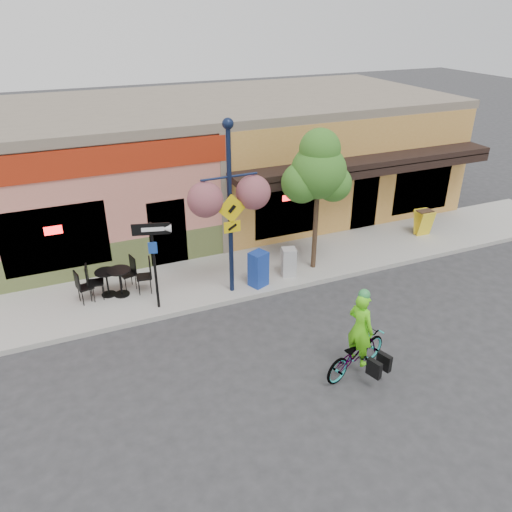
% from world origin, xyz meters
% --- Properties ---
extents(ground, '(90.00, 90.00, 0.00)m').
position_xyz_m(ground, '(0.00, 0.00, 0.00)').
color(ground, '#2D2D30').
rests_on(ground, ground).
extents(sidewalk, '(24.00, 3.00, 0.15)m').
position_xyz_m(sidewalk, '(0.00, 2.00, 0.07)').
color(sidewalk, '#9E9B93').
rests_on(sidewalk, ground).
extents(curb, '(24.00, 0.12, 0.15)m').
position_xyz_m(curb, '(0.00, 0.55, 0.07)').
color(curb, '#A8A59E').
rests_on(curb, ground).
extents(building, '(18.20, 8.20, 4.50)m').
position_xyz_m(building, '(0.00, 7.50, 2.25)').
color(building, '#CD7765').
rests_on(building, ground).
extents(bicycle, '(2.05, 1.23, 1.02)m').
position_xyz_m(bicycle, '(-0.33, -3.33, 0.51)').
color(bicycle, maroon).
rests_on(bicycle, ground).
extents(cyclist_rider, '(0.62, 0.77, 1.83)m').
position_xyz_m(cyclist_rider, '(-0.28, -3.33, 0.91)').
color(cyclist_rider, '#60E217').
rests_on(cyclist_rider, ground).
extents(lamp_post, '(1.61, 0.67, 5.02)m').
position_xyz_m(lamp_post, '(-1.76, 1.01, 2.66)').
color(lamp_post, '#121C39').
rests_on(lamp_post, sidewalk).
extents(one_way_sign, '(1.00, 0.45, 2.55)m').
position_xyz_m(one_way_sign, '(-3.96, 0.95, 1.43)').
color(one_way_sign, black).
rests_on(one_way_sign, sidewalk).
extents(cafe_set_left, '(1.82, 1.19, 1.01)m').
position_xyz_m(cafe_set_left, '(-5.14, 2.16, 0.65)').
color(cafe_set_left, black).
rests_on(cafe_set_left, sidewalk).
extents(cafe_set_right, '(1.90, 1.15, 1.07)m').
position_xyz_m(cafe_set_right, '(-4.79, 2.01, 0.69)').
color(cafe_set_right, black).
rests_on(cafe_set_right, sidewalk).
extents(newspaper_box_blue, '(0.61, 0.58, 1.08)m').
position_xyz_m(newspaper_box_blue, '(-0.92, 0.98, 0.69)').
color(newspaper_box_blue, '#1A3A9D').
rests_on(newspaper_box_blue, sidewalk).
extents(newspaper_box_grey, '(0.50, 0.47, 0.90)m').
position_xyz_m(newspaper_box_grey, '(0.18, 1.18, 0.60)').
color(newspaper_box_grey, '#B2B2B2').
rests_on(newspaper_box_grey, sidewalk).
extents(street_tree, '(1.76, 1.76, 4.48)m').
position_xyz_m(street_tree, '(1.16, 1.36, 2.39)').
color(street_tree, '#3D7A26').
rests_on(street_tree, sidewalk).
extents(sandwich_board, '(0.58, 0.43, 0.94)m').
position_xyz_m(sandwich_board, '(6.02, 1.83, 0.62)').
color(sandwich_board, yellow).
rests_on(sandwich_board, sidewalk).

